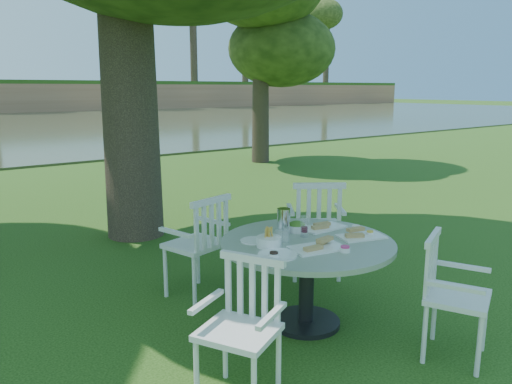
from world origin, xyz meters
The scene contains 7 objects.
ground centered at (0.00, 0.00, 0.00)m, with size 140.00×140.00×0.00m, color #16390B.
table centered at (-0.43, -1.04, 0.58)m, with size 1.38×1.38×0.72m.
chair_ne centered at (0.35, -0.35, 0.59)m, with size 0.69×0.68×1.01m.
chair_nw centered at (-0.81, -0.07, 0.56)m, with size 0.58×0.56×0.95m.
chair_sw centered at (-1.37, -1.49, 0.52)m, with size 0.57×0.58×0.88m.
chair_se centered at (0.04, -1.97, 0.52)m, with size 0.58×0.57×0.89m.
tableware centered at (-0.48, -0.98, 0.76)m, with size 1.18×0.76×0.22m.
Camera 1 is at (-3.04, -3.82, 1.91)m, focal length 35.00 mm.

